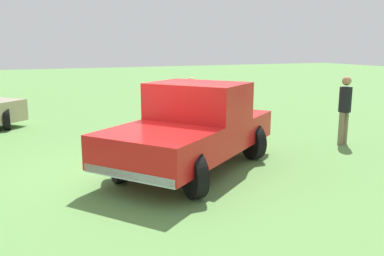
{
  "coord_description": "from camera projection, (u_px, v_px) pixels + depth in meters",
  "views": [
    {
      "loc": [
        7.68,
        -2.45,
        2.62
      ],
      "look_at": [
        0.02,
        0.96,
        0.9
      ],
      "focal_mm": 38.11,
      "sensor_mm": 36.0,
      "label": 1
    }
  ],
  "objects": [
    {
      "name": "ground_plane",
      "position": [
        149.0,
        174.0,
        8.37
      ],
      "size": [
        80.0,
        80.0,
        0.0
      ],
      "primitive_type": "plane",
      "color": "#5B8C47"
    },
    {
      "name": "pickup_truck",
      "position": [
        195.0,
        125.0,
        8.64
      ],
      "size": [
        4.23,
        4.73,
        1.83
      ],
      "rotation": [
        0.0,
        0.0,
        5.35
      ],
      "color": "black",
      "rests_on": "ground_plane"
    },
    {
      "name": "person_bystander",
      "position": [
        345.0,
        106.0,
        10.71
      ],
      "size": [
        0.39,
        0.39,
        1.81
      ],
      "rotation": [
        0.0,
        0.0,
        3.4
      ],
      "color": "#7A6B51",
      "rests_on": "ground_plane"
    },
    {
      "name": "person_visitor",
      "position": [
        191.0,
        99.0,
        13.13
      ],
      "size": [
        0.45,
        0.45,
        1.61
      ],
      "rotation": [
        0.0,
        0.0,
        3.81
      ],
      "color": "navy",
      "rests_on": "ground_plane"
    }
  ]
}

